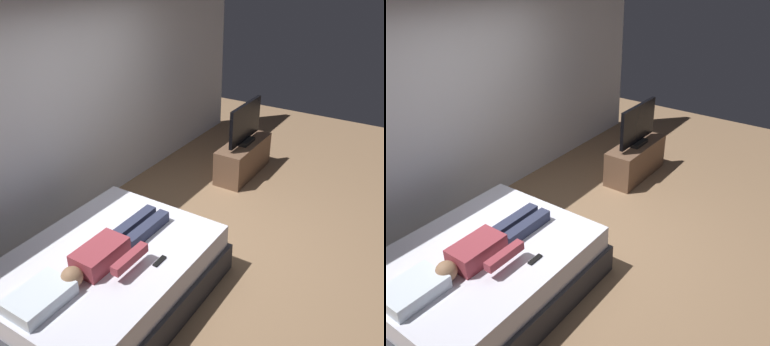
% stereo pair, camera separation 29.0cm
% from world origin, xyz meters
% --- Properties ---
extents(ground_plane, '(10.00, 10.00, 0.00)m').
position_xyz_m(ground_plane, '(0.00, 0.00, 0.00)').
color(ground_plane, '#8C6B4C').
extents(back_wall, '(6.40, 0.10, 2.80)m').
position_xyz_m(back_wall, '(0.40, 1.77, 1.40)').
color(back_wall, silver).
rests_on(back_wall, ground).
extents(bed, '(2.04, 1.57, 0.54)m').
position_xyz_m(bed, '(-1.06, 0.39, 0.26)').
color(bed, '#333338').
rests_on(bed, ground).
extents(pillow, '(0.48, 0.34, 0.12)m').
position_xyz_m(pillow, '(-1.76, 0.39, 0.60)').
color(pillow, white).
rests_on(pillow, bed).
extents(person, '(1.26, 0.46, 0.18)m').
position_xyz_m(person, '(-1.04, 0.31, 0.62)').
color(person, '#993842').
rests_on(person, bed).
extents(remote, '(0.15, 0.04, 0.02)m').
position_xyz_m(remote, '(-0.88, -0.10, 0.55)').
color(remote, black).
rests_on(remote, bed).
extents(tv_stand, '(1.10, 0.40, 0.50)m').
position_xyz_m(tv_stand, '(1.93, 0.44, 0.25)').
color(tv_stand, brown).
rests_on(tv_stand, ground).
extents(tv, '(0.88, 0.20, 0.59)m').
position_xyz_m(tv, '(1.93, 0.44, 0.78)').
color(tv, black).
rests_on(tv, tv_stand).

